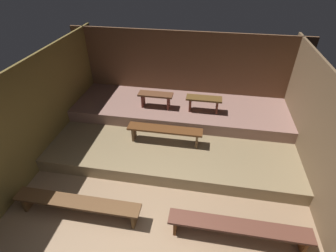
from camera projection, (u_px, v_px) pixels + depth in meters
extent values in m
cube|color=#896C50|center=(171.00, 160.00, 6.18)|extent=(6.59, 5.55, 0.08)
cube|color=brown|center=(185.00, 73.00, 7.42)|extent=(6.59, 0.06, 2.36)
cube|color=brown|center=(46.00, 106.00, 5.88)|extent=(0.06, 5.55, 2.36)
cube|color=brown|center=(317.00, 131.00, 5.07)|extent=(0.06, 5.55, 2.36)
cube|color=#816D4D|center=(176.00, 135.00, 6.66)|extent=(5.79, 3.30, 0.31)
cube|color=#866156|center=(180.00, 110.00, 7.12)|extent=(5.79, 1.71, 0.31)
cube|color=brown|center=(77.00, 202.00, 4.65)|extent=(2.37, 0.30, 0.05)
cube|color=#533A20|center=(27.00, 201.00, 4.91)|extent=(0.05, 0.24, 0.35)
cube|color=#533A20|center=(134.00, 217.00, 4.62)|extent=(0.05, 0.24, 0.35)
cube|color=brown|center=(239.00, 226.00, 4.25)|extent=(2.37, 0.30, 0.05)
cube|color=brown|center=(176.00, 224.00, 4.51)|extent=(0.05, 0.24, 0.35)
cube|color=brown|center=(303.00, 243.00, 4.21)|extent=(0.05, 0.24, 0.35)
cube|color=#593218|center=(165.00, 129.00, 5.97)|extent=(1.77, 0.30, 0.05)
cube|color=brown|center=(134.00, 133.00, 6.19)|extent=(0.05, 0.24, 0.35)
cube|color=brown|center=(197.00, 139.00, 5.98)|extent=(0.05, 0.24, 0.35)
cube|color=brown|center=(156.00, 94.00, 6.73)|extent=(0.92, 0.30, 0.05)
cube|color=brown|center=(143.00, 100.00, 6.90)|extent=(0.05, 0.24, 0.35)
cube|color=brown|center=(169.00, 102.00, 6.80)|extent=(0.05, 0.24, 0.35)
cube|color=brown|center=(204.00, 98.00, 6.56)|extent=(0.92, 0.30, 0.05)
cube|color=#5D2C1F|center=(190.00, 104.00, 6.72)|extent=(0.05, 0.24, 0.35)
cube|color=#5D2C1F|center=(217.00, 106.00, 6.62)|extent=(0.05, 0.24, 0.35)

